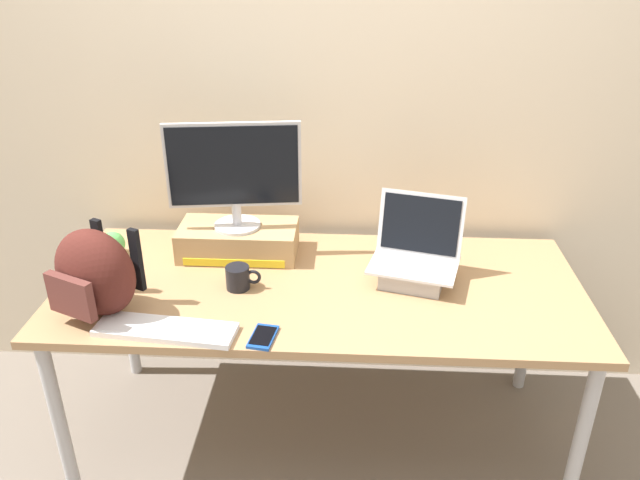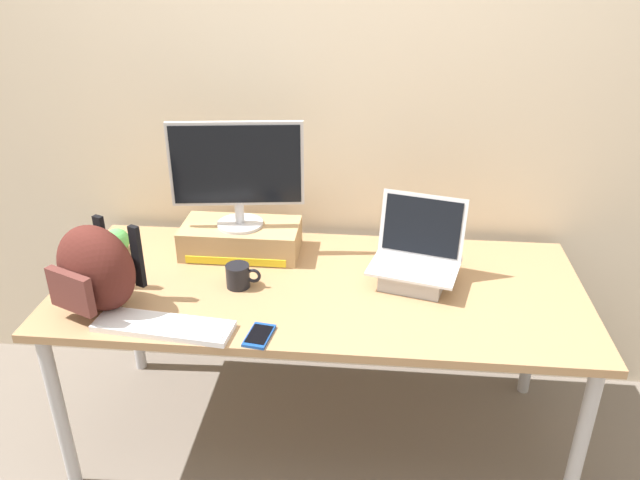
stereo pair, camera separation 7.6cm
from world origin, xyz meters
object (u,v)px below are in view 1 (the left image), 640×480
Objects in this scene: toner_box_yellow at (238,240)px; open_laptop at (414,265)px; external_keyboard at (166,329)px; messenger_backpack at (95,273)px; plush_toy at (112,244)px; coffee_mug at (239,277)px; cell_phone at (263,337)px; desktop_monitor at (234,173)px.

open_laptop is (0.68, -0.17, 0.00)m from toner_box_yellow.
external_keyboard is 1.32× the size of messenger_backpack.
toner_box_yellow reaches higher than external_keyboard.
toner_box_yellow is 4.65× the size of plush_toy.
plush_toy is (-1.18, 0.13, -0.01)m from open_laptop.
coffee_mug is 0.33m from cell_phone.
coffee_mug is at bearing -22.28° from plush_toy.
open_laptop is at bearing -21.13° from desktop_monitor.
desktop_monitor is at bearing -80.00° from toner_box_yellow.
plush_toy is at bearing 130.66° from external_keyboard.
desktop_monitor is at bearing 4.73° from plush_toy.
open_laptop is at bearing 8.56° from coffee_mug.
desktop_monitor is 1.40× the size of open_laptop.
cell_phone is at bearing -127.15° from open_laptop.
open_laptop is at bearing -13.92° from toner_box_yellow.
open_laptop is 1.11m from messenger_backpack.
toner_box_yellow is 0.70m from open_laptop.
messenger_backpack reaches higher than cell_phone.
open_laptop is 0.64m from coffee_mug.
coffee_mug is at bearing 121.64° from cell_phone.
plush_toy is (-0.54, 0.22, 0.01)m from coffee_mug.
desktop_monitor reaches higher than messenger_backpack.
desktop_monitor is at bearing 81.42° from external_keyboard.
messenger_backpack is at bearing -75.85° from plush_toy.
cell_phone is at bearing 3.31° from external_keyboard.
messenger_backpack is at bearing -138.73° from desktop_monitor.
open_laptop reaches higher than coffee_mug.
plush_toy is (-0.35, 0.51, 0.04)m from external_keyboard.
cell_phone is at bearing 12.06° from messenger_backpack.
toner_box_yellow is 0.50m from plush_toy.
messenger_backpack is 3.57× the size of plush_toy.
messenger_backpack is (-0.25, 0.11, 0.14)m from external_keyboard.
external_keyboard is 0.32m from cell_phone.
plush_toy is (-0.50, -0.04, -0.01)m from toner_box_yellow.
desktop_monitor is 0.63m from messenger_backpack.
external_keyboard is 0.35m from coffee_mug.
open_laptop is 3.65× the size of plush_toy.
desktop_monitor is 0.76m from open_laptop.
messenger_backpack is 0.43m from plush_toy.
desktop_monitor is 3.95× the size of coffee_mug.
cell_phone is (0.57, -0.12, -0.15)m from messenger_backpack.
plush_toy is (-0.50, -0.04, -0.29)m from desktop_monitor.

